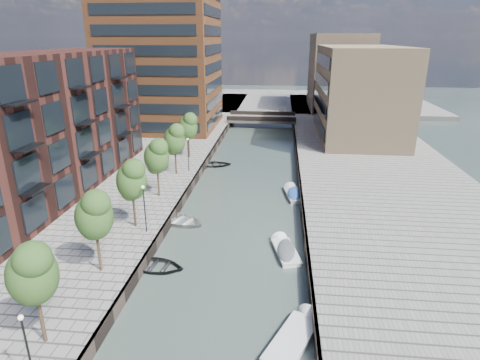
% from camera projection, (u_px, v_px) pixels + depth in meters
% --- Properties ---
extents(water, '(300.00, 300.00, 0.00)m').
position_uv_depth(water, '(248.00, 181.00, 48.23)').
color(water, '#38473F').
rests_on(water, ground).
extents(quay_right, '(20.00, 140.00, 1.00)m').
position_uv_depth(quay_right, '(385.00, 182.00, 46.52)').
color(quay_right, gray).
rests_on(quay_right, ground).
extents(quay_wall_left, '(0.25, 140.00, 1.00)m').
position_uv_depth(quay_wall_left, '(198.00, 176.00, 48.65)').
color(quay_wall_left, '#332823').
rests_on(quay_wall_left, ground).
extents(quay_wall_right, '(0.25, 140.00, 1.00)m').
position_uv_depth(quay_wall_right, '(299.00, 179.00, 47.47)').
color(quay_wall_right, '#332823').
rests_on(quay_wall_right, ground).
extents(far_closure, '(80.00, 40.00, 1.00)m').
position_uv_depth(far_closure, '(267.00, 101.00, 104.23)').
color(far_closure, gray).
rests_on(far_closure, ground).
extents(apartment_block, '(8.00, 38.00, 14.00)m').
position_uv_depth(apartment_block, '(30.00, 130.00, 38.09)').
color(apartment_block, '#321713').
rests_on(apartment_block, quay_left).
extents(tower, '(18.00, 18.00, 30.00)m').
position_uv_depth(tower, '(161.00, 39.00, 67.86)').
color(tower, brown).
rests_on(tower, quay_left).
extents(tan_block_near, '(12.00, 25.00, 14.00)m').
position_uv_depth(tan_block_near, '(358.00, 92.00, 64.58)').
color(tan_block_near, tan).
rests_on(tan_block_near, quay_right).
extents(tan_block_far, '(12.00, 20.00, 16.00)m').
position_uv_depth(tan_block_far, '(338.00, 72.00, 88.58)').
color(tan_block_far, tan).
rests_on(tan_block_far, quay_right).
extents(bridge, '(13.00, 6.00, 1.30)m').
position_uv_depth(bridge, '(262.00, 119.00, 77.72)').
color(bridge, gray).
rests_on(bridge, ground).
extents(tree_1, '(2.50, 2.50, 5.95)m').
position_uv_depth(tree_1, '(32.00, 271.00, 20.10)').
color(tree_1, '#382619').
rests_on(tree_1, quay_left).
extents(tree_2, '(2.50, 2.50, 5.95)m').
position_uv_depth(tree_2, '(94.00, 214.00, 26.66)').
color(tree_2, '#382619').
rests_on(tree_2, quay_left).
extents(tree_3, '(2.50, 2.50, 5.95)m').
position_uv_depth(tree_3, '(131.00, 179.00, 33.21)').
color(tree_3, '#382619').
rests_on(tree_3, quay_left).
extents(tree_4, '(2.50, 2.50, 5.95)m').
position_uv_depth(tree_4, '(156.00, 155.00, 39.76)').
color(tree_4, '#382619').
rests_on(tree_4, quay_left).
extents(tree_5, '(2.50, 2.50, 5.95)m').
position_uv_depth(tree_5, '(174.00, 138.00, 46.32)').
color(tree_5, '#382619').
rests_on(tree_5, quay_left).
extents(tree_6, '(2.50, 2.50, 5.95)m').
position_uv_depth(tree_6, '(188.00, 126.00, 52.87)').
color(tree_6, '#382619').
rests_on(tree_6, quay_left).
extents(lamp_0, '(0.24, 0.24, 4.12)m').
position_uv_depth(lamp_0, '(27.00, 345.00, 17.78)').
color(lamp_0, black).
rests_on(lamp_0, quay_left).
extents(lamp_1, '(0.24, 0.24, 4.12)m').
position_uv_depth(lamp_1, '(144.00, 204.00, 32.75)').
color(lamp_1, black).
rests_on(lamp_1, quay_left).
extents(lamp_2, '(0.24, 0.24, 4.12)m').
position_uv_depth(lamp_2, '(188.00, 151.00, 47.73)').
color(lamp_2, black).
rests_on(lamp_2, quay_left).
extents(sloop_1, '(4.84, 3.74, 0.93)m').
position_uv_depth(sloop_1, '(156.00, 269.00, 30.07)').
color(sloop_1, black).
rests_on(sloop_1, ground).
extents(sloop_3, '(6.08, 5.32, 1.05)m').
position_uv_depth(sloop_3, '(180.00, 223.00, 37.42)').
color(sloop_3, '#B7B7B5').
rests_on(sloop_3, ground).
extents(sloop_4, '(4.80, 3.77, 0.90)m').
position_uv_depth(sloop_4, '(215.00, 166.00, 53.94)').
color(sloop_4, black).
rests_on(sloop_4, ground).
extents(motorboat_2, '(3.61, 5.24, 1.66)m').
position_uv_depth(motorboat_2, '(297.00, 335.00, 23.22)').
color(motorboat_2, white).
rests_on(motorboat_2, ground).
extents(motorboat_3, '(2.34, 4.73, 1.51)m').
position_uv_depth(motorboat_3, '(293.00, 194.00, 43.84)').
color(motorboat_3, '#AEAFAD').
rests_on(motorboat_3, ground).
extents(motorboat_4, '(2.55, 4.69, 1.49)m').
position_uv_depth(motorboat_4, '(285.00, 250.00, 32.35)').
color(motorboat_4, white).
rests_on(motorboat_4, ground).
extents(car, '(2.33, 3.65, 1.16)m').
position_uv_depth(car, '(327.00, 131.00, 66.84)').
color(car, silver).
rests_on(car, quay_right).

